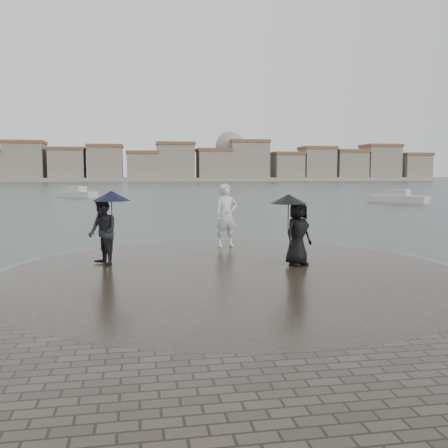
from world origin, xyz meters
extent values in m
plane|color=#2B3835|center=(0.00, 0.00, 0.00)|extent=(400.00, 400.00, 0.00)
cylinder|color=gray|center=(0.00, 3.50, 0.16)|extent=(12.50, 12.50, 0.32)
cylinder|color=#2D261E|center=(0.00, 3.50, 0.18)|extent=(11.90, 11.90, 0.36)
imported|color=silver|center=(0.60, 7.73, 1.44)|extent=(0.85, 0.63, 2.16)
imported|color=black|center=(-3.35, 4.93, 1.28)|extent=(1.03, 1.11, 1.84)
cylinder|color=black|center=(-3.10, 5.03, 1.71)|extent=(0.02, 0.02, 0.90)
cone|color=black|center=(-3.10, 5.03, 2.26)|extent=(1.07, 1.07, 0.28)
imported|color=black|center=(1.90, 3.97, 1.24)|extent=(1.02, 0.91, 1.76)
cylinder|color=black|center=(1.65, 4.07, 1.66)|extent=(0.02, 0.02, 0.90)
cone|color=black|center=(1.65, 4.07, 2.18)|extent=(1.04, 1.04, 0.26)
cube|color=gray|center=(0.00, 163.00, 0.60)|extent=(260.00, 20.00, 1.20)
cube|color=gray|center=(-37.00, 160.00, 6.00)|extent=(12.00, 10.00, 12.00)
cube|color=brown|center=(-37.00, 160.00, 12.50)|extent=(12.60, 10.60, 1.00)
cube|color=gray|center=(-24.00, 160.00, 5.00)|extent=(11.00, 10.00, 10.00)
cube|color=brown|center=(-24.00, 160.00, 10.50)|extent=(11.60, 10.60, 1.00)
cube|color=gray|center=(-12.00, 160.00, 5.50)|extent=(11.00, 10.00, 11.00)
cube|color=brown|center=(-12.00, 160.00, 11.50)|extent=(11.60, 10.60, 1.00)
cube|color=gray|center=(0.00, 160.00, 4.50)|extent=(10.00, 10.00, 9.00)
cube|color=brown|center=(0.00, 160.00, 9.50)|extent=(10.60, 10.60, 1.00)
cube|color=gray|center=(11.00, 160.00, 6.00)|extent=(12.00, 10.00, 12.00)
cube|color=brown|center=(11.00, 160.00, 12.50)|extent=(12.60, 10.60, 1.00)
cube|color=gray|center=(24.00, 160.00, 5.00)|extent=(11.00, 10.00, 10.00)
cube|color=brown|center=(24.00, 160.00, 10.50)|extent=(11.60, 10.60, 1.00)
cube|color=gray|center=(36.00, 160.00, 6.50)|extent=(13.00, 10.00, 13.00)
cube|color=brown|center=(36.00, 160.00, 13.50)|extent=(13.60, 10.60, 1.00)
cube|color=gray|center=(50.00, 160.00, 4.50)|extent=(10.00, 10.00, 9.00)
cube|color=brown|center=(50.00, 160.00, 9.50)|extent=(10.60, 10.60, 1.00)
cube|color=gray|center=(61.00, 160.00, 5.50)|extent=(11.00, 10.00, 11.00)
cube|color=brown|center=(61.00, 160.00, 11.50)|extent=(11.60, 10.60, 1.00)
cube|color=gray|center=(73.00, 160.00, 5.00)|extent=(11.00, 10.00, 10.00)
cube|color=brown|center=(73.00, 160.00, 10.50)|extent=(11.60, 10.60, 1.00)
cube|color=gray|center=(85.00, 160.00, 6.00)|extent=(12.00, 10.00, 12.00)
cube|color=brown|center=(85.00, 160.00, 12.50)|extent=(12.60, 10.60, 1.00)
cube|color=gray|center=(98.00, 160.00, 4.50)|extent=(10.00, 10.00, 9.00)
cube|color=brown|center=(98.00, 160.00, 9.50)|extent=(10.60, 10.60, 1.00)
sphere|color=gray|center=(30.00, 162.00, 12.00)|extent=(10.00, 10.00, 10.00)
cube|color=#BAB4A7|center=(-9.24, 52.00, 0.25)|extent=(5.16, 4.87, 0.90)
cube|color=#BAB4A7|center=(-9.24, 52.00, 0.85)|extent=(2.29, 2.23, 0.90)
cube|color=#BAB4A7|center=(22.44, 35.26, 0.25)|extent=(4.67, 5.31, 0.90)
cube|color=#BAB4A7|center=(22.44, 35.26, 0.85)|extent=(2.18, 2.31, 0.90)
camera|label=1|loc=(-2.45, -8.97, 2.90)|focal=40.00mm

